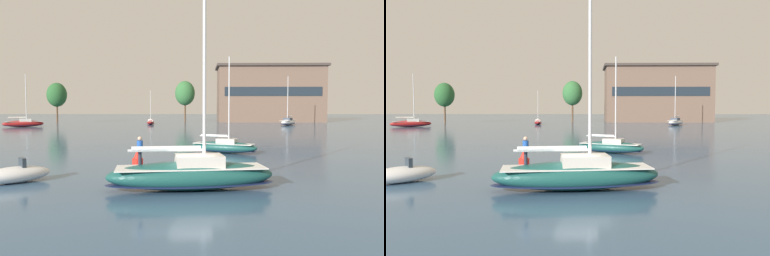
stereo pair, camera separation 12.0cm
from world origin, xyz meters
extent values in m
plane|color=#385675|center=(0.00, 0.00, 0.00)|extent=(400.00, 400.00, 0.00)
cube|color=brown|center=(21.57, 94.19, 8.16)|extent=(31.01, 14.61, 16.33)
cube|color=#1E2833|center=(21.57, 86.81, 8.98)|extent=(27.91, 0.10, 2.61)
cube|color=#423833|center=(21.57, 94.19, 16.68)|extent=(32.21, 15.81, 0.70)
cylinder|color=brown|center=(-4.01, 91.79, 3.32)|extent=(0.53, 0.53, 6.64)
ellipsoid|color=#336B38|center=(-4.01, 91.79, 8.65)|extent=(5.97, 5.97, 7.30)
cylinder|color=brown|center=(-39.62, 83.00, 3.05)|extent=(0.49, 0.49, 6.09)
ellipsoid|color=#285B2D|center=(-39.62, 83.00, 7.93)|extent=(5.48, 5.48, 6.70)
ellipsoid|color=#194C47|center=(0.00, 0.00, 0.82)|extent=(9.92, 4.05, 1.64)
ellipsoid|color=#19234C|center=(0.00, 0.00, 0.37)|extent=(10.02, 4.10, 0.20)
cube|color=silver|center=(0.00, 0.00, 1.30)|extent=(8.71, 3.46, 0.06)
cube|color=beige|center=(0.48, 0.07, 1.67)|extent=(2.94, 2.26, 0.67)
cylinder|color=silver|center=(0.76, 0.11, 7.35)|extent=(0.19, 0.19, 12.04)
cylinder|color=silver|center=(-1.38, -0.20, 2.29)|extent=(4.31, 0.79, 0.16)
cylinder|color=white|center=(-1.38, -0.20, 2.41)|extent=(3.90, 0.82, 0.26)
cylinder|color=#232838|center=(-2.91, -0.10, 1.75)|extent=(0.23, 0.23, 0.85)
cylinder|color=#1E4CA5|center=(-2.91, -0.10, 2.50)|extent=(0.39, 0.39, 0.65)
sphere|color=tan|center=(-2.91, -0.10, 2.95)|extent=(0.24, 0.24, 0.24)
ellipsoid|color=maroon|center=(-39.96, 63.44, 0.75)|extent=(8.87, 6.38, 1.49)
ellipsoid|color=#19234C|center=(-39.96, 63.44, 0.34)|extent=(8.95, 6.44, 0.18)
cube|color=silver|center=(-39.96, 63.44, 1.19)|extent=(7.75, 5.52, 0.06)
cube|color=silver|center=(-39.58, 63.65, 1.52)|extent=(2.98, 2.69, 0.61)
cylinder|color=silver|center=(-39.35, 63.78, 6.69)|extent=(0.18, 0.18, 10.96)
cylinder|color=silver|center=(-41.08, 62.83, 2.09)|extent=(3.53, 2.03, 0.15)
cylinder|color=silver|center=(-41.08, 62.83, 2.20)|extent=(3.23, 1.92, 0.24)
ellipsoid|color=#194C47|center=(2.94, 16.91, 0.60)|extent=(7.23, 4.41, 1.19)
ellipsoid|color=#19234C|center=(2.94, 16.91, 0.27)|extent=(7.30, 4.46, 0.14)
cube|color=silver|center=(2.94, 16.91, 0.95)|extent=(6.34, 3.81, 0.06)
cube|color=beige|center=(3.26, 16.78, 1.23)|extent=(2.33, 2.00, 0.49)
cylinder|color=silver|center=(3.46, 16.70, 5.36)|extent=(0.14, 0.14, 8.75)
cylinder|color=silver|center=(1.99, 17.28, 1.68)|extent=(2.97, 1.28, 0.12)
cylinder|color=white|center=(1.99, 17.28, 1.77)|extent=(2.71, 1.23, 0.19)
ellipsoid|color=maroon|center=(-12.34, 75.66, 0.54)|extent=(2.47, 6.56, 1.09)
ellipsoid|color=#19234C|center=(-12.34, 75.66, 0.25)|extent=(2.49, 6.63, 0.13)
cube|color=silver|center=(-12.34, 75.66, 0.87)|extent=(2.10, 5.77, 0.06)
cube|color=silver|center=(-12.37, 75.97, 1.13)|extent=(1.44, 1.92, 0.45)
cylinder|color=silver|center=(-12.39, 76.17, 4.91)|extent=(0.13, 0.13, 8.01)
cylinder|color=silver|center=(-12.24, 74.73, 1.54)|extent=(0.42, 2.88, 0.11)
cylinder|color=white|center=(-12.24, 74.73, 1.62)|extent=(0.45, 2.60, 0.17)
ellipsoid|color=silver|center=(22.72, 73.12, 0.75)|extent=(6.48, 8.83, 1.49)
ellipsoid|color=#19234C|center=(22.72, 73.12, 0.34)|extent=(6.55, 8.92, 0.18)
cube|color=silver|center=(22.72, 73.12, 1.19)|extent=(5.62, 7.72, 0.06)
cube|color=#333D4C|center=(22.50, 72.74, 1.52)|extent=(2.71, 2.98, 0.61)
cylinder|color=silver|center=(22.37, 72.51, 6.69)|extent=(0.18, 0.18, 10.96)
cylinder|color=silver|center=(23.35, 74.22, 2.09)|extent=(2.09, 3.50, 0.15)
cylinder|color=white|center=(23.35, 74.22, 2.20)|extent=(1.97, 3.20, 0.24)
ellipsoid|color=silver|center=(-11.02, 1.72, 0.51)|extent=(4.29, 4.09, 1.02)
cube|color=#28333D|center=(-10.70, 2.00, 1.22)|extent=(0.74, 0.79, 0.61)
cylinder|color=red|center=(-4.44, 8.21, 0.32)|extent=(0.86, 0.86, 0.64)
cone|color=red|center=(-4.44, 8.21, 1.04)|extent=(0.64, 0.64, 0.79)
sphere|color=#F2F266|center=(-4.44, 8.21, 1.51)|extent=(0.16, 0.16, 0.16)
camera|label=1|loc=(0.51, -21.19, 4.80)|focal=35.00mm
camera|label=2|loc=(0.63, -21.19, 4.80)|focal=35.00mm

